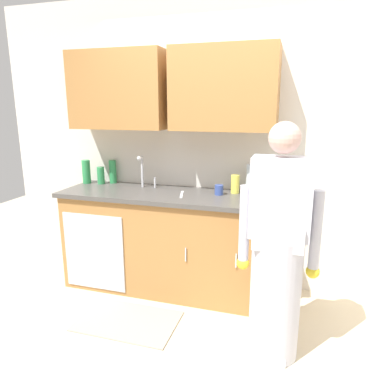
# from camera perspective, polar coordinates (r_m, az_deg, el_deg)

# --- Properties ---
(ground_plane) EXTENTS (9.00, 9.00, 0.00)m
(ground_plane) POSITION_cam_1_polar(r_m,az_deg,el_deg) (2.87, 1.93, -22.82)
(ground_plane) COLOR beige
(kitchen_wall_with_uppers) EXTENTS (4.80, 0.44, 2.70)m
(kitchen_wall_with_uppers) POSITION_cam_1_polar(r_m,az_deg,el_deg) (3.32, 4.23, 9.63)
(kitchen_wall_with_uppers) COLOR beige
(kitchen_wall_with_uppers) RESTS_ON ground
(counter_cabinet) EXTENTS (1.90, 0.62, 0.90)m
(counter_cabinet) POSITION_cam_1_polar(r_m,az_deg,el_deg) (3.39, -4.13, -8.17)
(counter_cabinet) COLOR #9E6B38
(counter_cabinet) RESTS_ON ground
(countertop) EXTENTS (1.96, 0.66, 0.04)m
(countertop) POSITION_cam_1_polar(r_m,az_deg,el_deg) (3.24, -4.21, -0.42)
(countertop) COLOR #474442
(countertop) RESTS_ON counter_cabinet
(sink) EXTENTS (0.50, 0.36, 0.35)m
(sink) POSITION_cam_1_polar(r_m,az_deg,el_deg) (3.34, -8.35, 0.01)
(sink) COLOR #B7BABF
(sink) RESTS_ON counter_cabinet
(person_at_sink) EXTENTS (0.55, 0.34, 1.62)m
(person_at_sink) POSITION_cam_1_polar(r_m,az_deg,el_deg) (2.47, 13.57, -11.03)
(person_at_sink) COLOR white
(person_at_sink) RESTS_ON ground
(floor_mat) EXTENTS (0.80, 0.50, 0.01)m
(floor_mat) POSITION_cam_1_polar(r_m,az_deg,el_deg) (3.10, -10.32, -19.83)
(floor_mat) COLOR gray
(floor_mat) RESTS_ON ground
(bottle_water_tall) EXTENTS (0.08, 0.08, 0.27)m
(bottle_water_tall) POSITION_cam_1_polar(r_m,az_deg,el_deg) (3.22, 9.41, 2.13)
(bottle_water_tall) COLOR silver
(bottle_water_tall) RESTS_ON countertop
(bottle_dish_liquid) EXTENTS (0.07, 0.07, 0.24)m
(bottle_dish_liquid) POSITION_cam_1_polar(r_m,az_deg,el_deg) (3.70, -12.69, 3.23)
(bottle_dish_liquid) COLOR #2D8C4C
(bottle_dish_liquid) RESTS_ON countertop
(bottle_water_short) EXTENTS (0.08, 0.08, 0.24)m
(bottle_water_short) POSITION_cam_1_polar(r_m,az_deg,el_deg) (3.76, -16.70, 3.17)
(bottle_water_short) COLOR #2D8C4C
(bottle_water_short) RESTS_ON countertop
(bottle_cleaner_spray) EXTENTS (0.08, 0.08, 0.17)m
(bottle_cleaner_spray) POSITION_cam_1_polar(r_m,az_deg,el_deg) (3.21, 6.99, 1.28)
(bottle_cleaner_spray) COLOR #D8D14C
(bottle_cleaner_spray) RESTS_ON countertop
(bottle_soap) EXTENTS (0.07, 0.07, 0.17)m
(bottle_soap) POSITION_cam_1_polar(r_m,az_deg,el_deg) (3.70, -14.52, 2.62)
(bottle_soap) COLOR #2D8C4C
(bottle_soap) RESTS_ON countertop
(cup_by_sink) EXTENTS (0.08, 0.08, 0.09)m
(cup_by_sink) POSITION_cam_1_polar(r_m,az_deg,el_deg) (3.15, 4.37, 0.34)
(cup_by_sink) COLOR #33478C
(cup_by_sink) RESTS_ON countertop
(knife_on_counter) EXTENTS (0.08, 0.24, 0.01)m
(knife_on_counter) POSITION_cam_1_polar(r_m,az_deg,el_deg) (3.15, -1.66, -0.38)
(knife_on_counter) COLOR silver
(knife_on_counter) RESTS_ON countertop
(sponge) EXTENTS (0.11, 0.07, 0.03)m
(sponge) POSITION_cam_1_polar(r_m,az_deg,el_deg) (2.93, 10.85, -1.46)
(sponge) COLOR #4CBF4C
(sponge) RESTS_ON countertop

